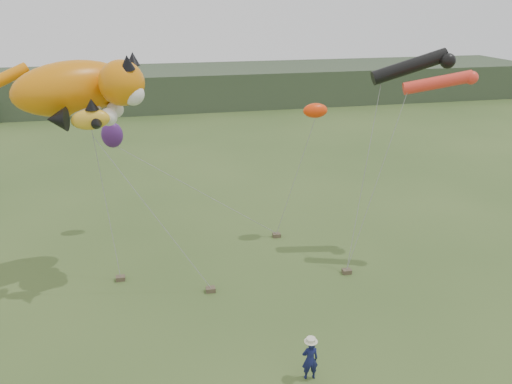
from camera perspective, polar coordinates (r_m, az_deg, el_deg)
The scene contains 8 objects.
ground at distance 18.81m, azimuth -2.19°, elevation -17.26°, with size 120.00×120.00×0.00m, color #385123.
headland at distance 59.99m, azimuth -13.12°, elevation 11.39°, with size 90.00×13.00×4.00m.
festival_attendant at distance 17.21m, azimuth 6.20°, elevation -18.48°, with size 0.54×0.36×1.49m, color #121745.
sandbag_anchors at distance 22.82m, azimuth -7.04°, elevation -9.47°, with size 15.98×4.78×0.20m.
cat_kite at distance 21.69m, azimuth -19.15°, elevation 11.16°, with size 6.43×4.01×2.74m.
fish_kite at distance 20.25m, azimuth -19.67°, elevation 7.91°, with size 2.47×1.64×1.26m.
tube_kites at distance 23.73m, azimuth 18.88°, elevation 12.92°, with size 3.91×2.74×1.87m.
misc_kites at distance 25.21m, azimuth -7.91°, elevation 7.49°, with size 10.96×3.33×2.35m.
Camera 1 is at (-2.49, -14.49, 11.73)m, focal length 35.00 mm.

